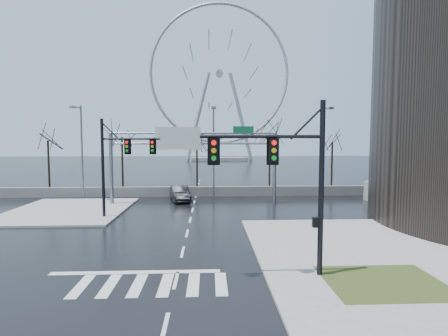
{
  "coord_description": "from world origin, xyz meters",
  "views": [
    {
      "loc": [
        1.48,
        -19.26,
        6.18
      ],
      "look_at": [
        2.74,
        9.48,
        4.0
      ],
      "focal_mm": 28.0,
      "sensor_mm": 36.0,
      "label": 1
    }
  ],
  "objects": [
    {
      "name": "tree_far_right",
      "position": [
        17.0,
        24.0,
        5.41
      ],
      "size": [
        3.4,
        3.4,
        6.8
      ],
      "color": "black",
      "rests_on": "ground"
    },
    {
      "name": "grass_strip",
      "position": [
        9.0,
        -5.0,
        0.15
      ],
      "size": [
        5.0,
        4.0,
        0.02
      ],
      "primitive_type": "cube",
      "color": "#30411B",
      "rests_on": "sidewalk_near"
    },
    {
      "name": "streetlight_mid",
      "position": [
        2.0,
        18.16,
        5.89
      ],
      "size": [
        0.5,
        2.55,
        10.0
      ],
      "color": "slate",
      "rests_on": "ground"
    },
    {
      "name": "tree_far_left",
      "position": [
        -18.0,
        24.0,
        5.57
      ],
      "size": [
        3.5,
        3.5,
        7.0
      ],
      "color": "black",
      "rests_on": "ground"
    },
    {
      "name": "tree_right",
      "position": [
        9.0,
        23.5,
        6.22
      ],
      "size": [
        3.9,
        3.9,
        7.8
      ],
      "color": "black",
      "rests_on": "ground"
    },
    {
      "name": "tree_left",
      "position": [
        -9.0,
        23.5,
        5.98
      ],
      "size": [
        3.75,
        3.75,
        7.5
      ],
      "color": "black",
      "rests_on": "ground"
    },
    {
      "name": "ground",
      "position": [
        0.0,
        0.0,
        0.0
      ],
      "size": [
        260.0,
        260.0,
        0.0
      ],
      "primitive_type": "plane",
      "color": "black",
      "rests_on": "ground"
    },
    {
      "name": "signal_mast_far",
      "position": [
        -5.87,
        8.96,
        4.83
      ],
      "size": [
        4.72,
        0.41,
        8.0
      ],
      "color": "black",
      "rests_on": "ground"
    },
    {
      "name": "ferris_wheel",
      "position": [
        5.0,
        95.0,
        26.13
      ],
      "size": [
        45.0,
        6.0,
        50.91
      ],
      "color": "gray",
      "rests_on": "ground"
    },
    {
      "name": "sign_gantry",
      "position": [
        -0.38,
        14.96,
        5.18
      ],
      "size": [
        16.36,
        0.4,
        7.6
      ],
      "color": "slate",
      "rests_on": "ground"
    },
    {
      "name": "car",
      "position": [
        -1.54,
        17.0,
        0.79
      ],
      "size": [
        2.72,
        5.07,
        1.59
      ],
      "primitive_type": "imported",
      "rotation": [
        0.0,
        0.0,
        0.23
      ],
      "color": "black",
      "rests_on": "ground"
    },
    {
      "name": "signal_mast_near",
      "position": [
        5.14,
        -4.04,
        4.87
      ],
      "size": [
        5.52,
        0.41,
        8.0
      ],
      "color": "black",
      "rests_on": "ground"
    },
    {
      "name": "sidewalk_right_ext",
      "position": [
        10.0,
        2.0,
        0.07
      ],
      "size": [
        12.0,
        10.0,
        0.15
      ],
      "primitive_type": "cube",
      "color": "gray",
      "rests_on": "ground"
    },
    {
      "name": "sidewalk_far",
      "position": [
        -11.0,
        12.0,
        0.07
      ],
      "size": [
        10.0,
        12.0,
        0.15
      ],
      "primitive_type": "cube",
      "color": "gray",
      "rests_on": "ground"
    },
    {
      "name": "tree_center",
      "position": [
        0.0,
        24.5,
        5.17
      ],
      "size": [
        3.25,
        3.25,
        6.5
      ],
      "color": "black",
      "rests_on": "ground"
    },
    {
      "name": "barrier_wall",
      "position": [
        0.0,
        20.0,
        0.55
      ],
      "size": [
        52.0,
        0.5,
        1.1
      ],
      "primitive_type": "cube",
      "color": "slate",
      "rests_on": "ground"
    },
    {
      "name": "streetlight_left",
      "position": [
        -12.0,
        18.16,
        5.89
      ],
      "size": [
        0.5,
        2.55,
        10.0
      ],
      "color": "slate",
      "rests_on": "ground"
    },
    {
      "name": "streetlight_right",
      "position": [
        14.0,
        18.16,
        5.89
      ],
      "size": [
        0.5,
        2.55,
        10.0
      ],
      "color": "slate",
      "rests_on": "ground"
    }
  ]
}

